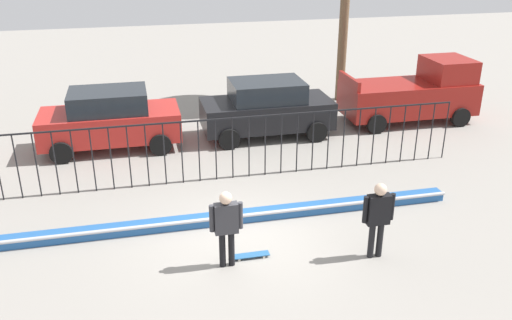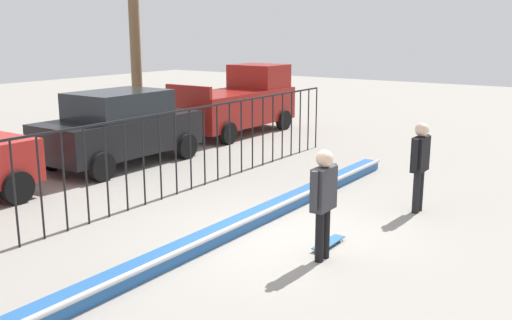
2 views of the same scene
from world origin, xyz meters
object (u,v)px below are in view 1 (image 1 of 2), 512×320
(skateboard, at_px, (251,255))
(camera_operator, at_px, (378,214))
(skateboarder, at_px, (226,223))
(parked_car_red, at_px, (110,119))
(parked_car_black, at_px, (267,108))
(pickup_truck, at_px, (414,93))

(skateboard, relative_size, camera_operator, 0.46)
(skateboarder, bearing_deg, parked_car_red, 74.38)
(camera_operator, relative_size, parked_car_red, 0.40)
(camera_operator, distance_m, parked_car_black, 7.74)
(pickup_truck, bearing_deg, camera_operator, -123.55)
(skateboard, distance_m, camera_operator, 2.83)
(parked_car_red, relative_size, parked_car_black, 1.00)
(parked_car_black, bearing_deg, pickup_truck, 3.88)
(camera_operator, distance_m, pickup_truck, 9.48)
(parked_car_black, bearing_deg, skateboard, -105.71)
(skateboarder, relative_size, parked_car_red, 0.40)
(skateboard, xyz_separation_m, parked_car_black, (2.13, 7.18, 0.91))
(parked_car_black, bearing_deg, camera_operator, -85.71)
(skateboarder, bearing_deg, skateboard, -16.28)
(skateboard, height_order, camera_operator, camera_operator)
(skateboarder, relative_size, skateboard, 2.13)
(camera_operator, xyz_separation_m, parked_car_black, (-0.47, 7.72, -0.07))
(skateboard, relative_size, parked_car_black, 0.19)
(skateboarder, bearing_deg, pickup_truck, 9.26)
(parked_car_red, height_order, parked_car_black, same)
(camera_operator, relative_size, parked_car_black, 0.40)
(parked_car_black, relative_size, pickup_truck, 0.91)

